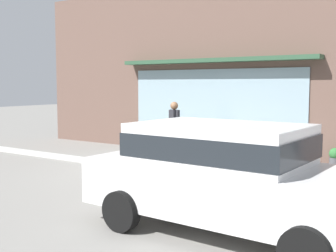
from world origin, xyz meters
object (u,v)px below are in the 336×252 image
(fire_hydrant, at_px, (139,144))
(parked_car_white, at_px, (228,172))
(potted_plant_window_left, at_px, (335,157))
(potted_plant_doorstep, at_px, (161,140))
(potted_plant_corner_tall, at_px, (272,149))
(pedestrian_with_handbag, at_px, (175,127))
(potted_plant_by_entrance, at_px, (136,135))
(potted_plant_low_front, at_px, (214,141))

(fire_hydrant, bearing_deg, parked_car_white, -40.06)
(potted_plant_window_left, relative_size, potted_plant_doorstep, 0.71)
(potted_plant_window_left, height_order, potted_plant_corner_tall, potted_plant_corner_tall)
(pedestrian_with_handbag, bearing_deg, potted_plant_by_entrance, -178.45)
(potted_plant_doorstep, distance_m, potted_plant_low_front, 1.75)
(fire_hydrant, relative_size, potted_plant_low_front, 0.99)
(potted_plant_doorstep, bearing_deg, potted_plant_by_entrance, 169.67)
(parked_car_white, bearing_deg, potted_plant_window_left, 90.97)
(potted_plant_low_front, bearing_deg, potted_plant_doorstep, -170.89)
(fire_hydrant, height_order, potted_plant_corner_tall, fire_hydrant)
(potted_plant_window_left, height_order, potted_plant_by_entrance, potted_plant_by_entrance)
(potted_plant_by_entrance, bearing_deg, pedestrian_with_handbag, -27.76)
(pedestrian_with_handbag, relative_size, potted_plant_corner_tall, 2.60)
(potted_plant_doorstep, xyz_separation_m, potted_plant_low_front, (1.73, 0.28, 0.06))
(parked_car_white, xyz_separation_m, potted_plant_low_front, (-3.39, 5.89, -0.44))
(potted_plant_by_entrance, relative_size, potted_plant_corner_tall, 1.44)
(pedestrian_with_handbag, distance_m, parked_car_white, 6.03)
(potted_plant_window_left, distance_m, potted_plant_low_front, 3.48)
(pedestrian_with_handbag, height_order, potted_plant_window_left, pedestrian_with_handbag)
(potted_plant_window_left, bearing_deg, potted_plant_doorstep, -175.93)
(pedestrian_with_handbag, distance_m, potted_plant_low_front, 1.50)
(potted_plant_doorstep, bearing_deg, potted_plant_low_front, 9.11)
(potted_plant_by_entrance, distance_m, potted_plant_corner_tall, 4.75)
(parked_car_white, xyz_separation_m, potted_plant_corner_tall, (-1.55, 5.87, -0.53))
(potted_plant_doorstep, distance_m, potted_plant_by_entrance, 1.20)
(parked_car_white, distance_m, potted_plant_corner_tall, 6.09)
(potted_plant_corner_tall, bearing_deg, pedestrian_with_handbag, -151.56)
(parked_car_white, relative_size, potted_plant_window_left, 8.55)
(potted_plant_window_left, relative_size, potted_plant_low_front, 0.55)
(potted_plant_low_front, bearing_deg, potted_plant_corner_tall, -0.78)
(fire_hydrant, height_order, potted_plant_low_front, potted_plant_low_front)
(potted_plant_window_left, height_order, potted_plant_doorstep, potted_plant_doorstep)
(pedestrian_with_handbag, xyz_separation_m, potted_plant_low_front, (0.54, 1.31, -0.51))
(fire_hydrant, bearing_deg, potted_plant_doorstep, 104.25)
(pedestrian_with_handbag, distance_m, potted_plant_by_entrance, 2.73)
(pedestrian_with_handbag, bearing_deg, parked_car_white, -20.09)
(potted_plant_low_front, xyz_separation_m, potted_plant_by_entrance, (-2.91, -0.06, -0.01))
(potted_plant_window_left, distance_m, potted_plant_by_entrance, 6.39)
(potted_plant_window_left, bearing_deg, potted_plant_low_front, -178.46)
(parked_car_white, relative_size, potted_plant_corner_tall, 6.95)
(parked_car_white, distance_m, potted_plant_window_left, 6.02)
(pedestrian_with_handbag, xyz_separation_m, potted_plant_corner_tall, (2.37, 1.29, -0.60))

